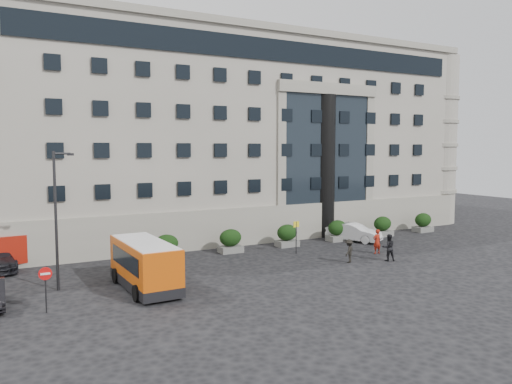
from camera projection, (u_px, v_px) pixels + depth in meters
ground at (266, 277)px, 31.68m from camera, size 120.00×120.00×0.00m
civic_building at (214, 140)px, 53.05m from camera, size 44.00×24.00×18.00m
entrance_column at (325, 166)px, 45.79m from camera, size 1.80×1.80×13.00m
hedge_a at (166, 247)px, 36.59m from camera, size 1.80×1.26×1.84m
hedge_b at (230, 241)px, 39.02m from camera, size 1.80×1.26×1.84m
hedge_c at (287, 235)px, 41.46m from camera, size 1.80×1.26×1.84m
hedge_d at (337, 230)px, 43.89m from camera, size 1.80×1.26×1.84m
hedge_e at (382, 226)px, 46.33m from camera, size 1.80×1.26×1.84m
hedge_f at (423, 222)px, 48.76m from camera, size 1.80×1.26×1.84m
street_lamp at (57, 215)px, 28.35m from camera, size 1.16×0.18×8.00m
bus_stop_sign at (296, 232)px, 38.50m from camera, size 0.50×0.08×2.52m
no_entry_sign at (45, 280)px, 24.54m from camera, size 0.64×0.16×2.32m
minibus at (145, 263)px, 28.83m from camera, size 2.75×6.77×2.80m
red_truck at (0, 240)px, 35.72m from camera, size 3.83×6.32×3.17m
parked_car_d at (31, 250)px, 36.68m from camera, size 2.24×4.68×1.29m
white_taxi at (354, 232)px, 43.75m from camera, size 3.72×5.02×1.58m
pedestrian_a at (377, 241)px, 38.62m from camera, size 0.71×0.48×1.90m
pedestrian_b at (388, 248)px, 36.11m from camera, size 1.16×1.05×1.96m
pedestrian_c at (349, 251)px, 35.57m from camera, size 1.24×1.11×1.67m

